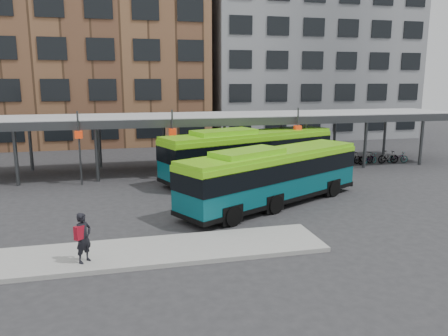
# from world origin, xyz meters

# --- Properties ---
(ground) EXTENTS (120.00, 120.00, 0.00)m
(ground) POSITION_xyz_m (0.00, 0.00, 0.00)
(ground) COLOR #28282B
(ground) RESTS_ON ground
(boarding_island) EXTENTS (14.00, 3.00, 0.18)m
(boarding_island) POSITION_xyz_m (-5.50, -3.00, 0.09)
(boarding_island) COLOR gray
(boarding_island) RESTS_ON ground
(canopy) EXTENTS (40.00, 6.53, 4.80)m
(canopy) POSITION_xyz_m (-0.06, 12.87, 3.91)
(canopy) COLOR #999B9E
(canopy) RESTS_ON ground
(building_brick) EXTENTS (26.00, 14.00, 22.00)m
(building_brick) POSITION_xyz_m (-10.00, 32.00, 11.00)
(building_brick) COLOR brown
(building_brick) RESTS_ON ground
(building_grey) EXTENTS (24.00, 14.00, 20.00)m
(building_grey) POSITION_xyz_m (16.00, 32.00, 10.00)
(building_grey) COLOR slate
(building_grey) RESTS_ON ground
(bus_front) EXTENTS (11.61, 7.75, 3.26)m
(bus_front) POSITION_xyz_m (1.53, 2.42, 1.70)
(bus_front) COLOR #074A53
(bus_front) RESTS_ON ground
(bus_rear) EXTENTS (12.96, 6.93, 3.53)m
(bus_rear) POSITION_xyz_m (2.17, 8.96, 1.84)
(bus_rear) COLOR #074A53
(bus_rear) RESTS_ON ground
(pedestrian) EXTENTS (0.79, 0.80, 1.86)m
(pedestrian) POSITION_xyz_m (-7.92, -3.65, 1.13)
(pedestrian) COLOR black
(pedestrian) RESTS_ON boarding_island
(bike_rack) EXTENTS (6.63, 1.61, 1.07)m
(bike_rack) POSITION_xyz_m (13.30, 11.94, 0.47)
(bike_rack) COLOR slate
(bike_rack) RESTS_ON ground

